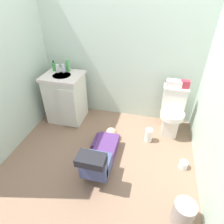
{
  "coord_description": "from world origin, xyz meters",
  "views": [
    {
      "loc": [
        0.59,
        -1.84,
        2.03
      ],
      "look_at": [
        0.04,
        0.37,
        0.45
      ],
      "focal_mm": 30.69,
      "sensor_mm": 36.0,
      "label": 1
    }
  ],
  "objects_px": {
    "person_plumber": "(101,154)",
    "bottle_white": "(58,68)",
    "bottle_clear": "(63,68)",
    "trash_can": "(183,213)",
    "tissue_box": "(174,83)",
    "toilet_paper_roll": "(183,165)",
    "toiletry_bag": "(185,84)",
    "bottle_green": "(68,66)",
    "soap_dispenser": "(54,67)",
    "paper_towel_roll": "(149,135)",
    "vanity_cabinet": "(66,97)",
    "faucet": "(66,68)",
    "toilet": "(172,112)"
  },
  "relations": [
    {
      "from": "person_plumber",
      "to": "trash_can",
      "type": "height_order",
      "value": "person_plumber"
    },
    {
      "from": "vanity_cabinet",
      "to": "toiletry_bag",
      "type": "bearing_deg",
      "value": 4.82
    },
    {
      "from": "toilet",
      "to": "bottle_clear",
      "type": "height_order",
      "value": "bottle_clear"
    },
    {
      "from": "toilet",
      "to": "bottle_white",
      "type": "relative_size",
      "value": 5.76
    },
    {
      "from": "bottle_green",
      "to": "bottle_clear",
      "type": "bearing_deg",
      "value": -135.56
    },
    {
      "from": "vanity_cabinet",
      "to": "bottle_green",
      "type": "xyz_separation_m",
      "value": [
        0.03,
        0.16,
        0.49
      ]
    },
    {
      "from": "soap_dispenser",
      "to": "bottle_green",
      "type": "xyz_separation_m",
      "value": [
        0.23,
        0.03,
        0.02
      ]
    },
    {
      "from": "bottle_clear",
      "to": "person_plumber",
      "type": "bearing_deg",
      "value": -47.17
    },
    {
      "from": "toilet",
      "to": "toiletry_bag",
      "type": "xyz_separation_m",
      "value": [
        0.11,
        0.09,
        0.44
      ]
    },
    {
      "from": "vanity_cabinet",
      "to": "trash_can",
      "type": "xyz_separation_m",
      "value": [
        1.85,
        -1.36,
        -0.28
      ]
    },
    {
      "from": "vanity_cabinet",
      "to": "person_plumber",
      "type": "xyz_separation_m",
      "value": [
        0.86,
        -0.85,
        -0.24
      ]
    },
    {
      "from": "tissue_box",
      "to": "bottle_clear",
      "type": "height_order",
      "value": "bottle_clear"
    },
    {
      "from": "toiletry_bag",
      "to": "paper_towel_roll",
      "type": "height_order",
      "value": "toiletry_bag"
    },
    {
      "from": "tissue_box",
      "to": "toiletry_bag",
      "type": "height_order",
      "value": "toiletry_bag"
    },
    {
      "from": "faucet",
      "to": "bottle_white",
      "type": "xyz_separation_m",
      "value": [
        -0.1,
        -0.06,
        0.02
      ]
    },
    {
      "from": "paper_towel_roll",
      "to": "toilet_paper_roll",
      "type": "bearing_deg",
      "value": -39.31
    },
    {
      "from": "bottle_green",
      "to": "trash_can",
      "type": "height_order",
      "value": "bottle_green"
    },
    {
      "from": "faucet",
      "to": "bottle_clear",
      "type": "relative_size",
      "value": 0.75
    },
    {
      "from": "paper_towel_roll",
      "to": "person_plumber",
      "type": "bearing_deg",
      "value": -133.24
    },
    {
      "from": "bottle_white",
      "to": "soap_dispenser",
      "type": "bearing_deg",
      "value": 152.63
    },
    {
      "from": "bottle_clear",
      "to": "trash_can",
      "type": "xyz_separation_m",
      "value": [
        1.87,
        -1.46,
        -0.75
      ]
    },
    {
      "from": "tissue_box",
      "to": "toiletry_bag",
      "type": "xyz_separation_m",
      "value": [
        0.15,
        0.0,
        0.01
      ]
    },
    {
      "from": "person_plumber",
      "to": "bottle_green",
      "type": "height_order",
      "value": "bottle_green"
    },
    {
      "from": "paper_towel_roll",
      "to": "tissue_box",
      "type": "bearing_deg",
      "value": 58.12
    },
    {
      "from": "faucet",
      "to": "trash_can",
      "type": "distance_m",
      "value": 2.5
    },
    {
      "from": "faucet",
      "to": "toilet",
      "type": "bearing_deg",
      "value": -2.75
    },
    {
      "from": "faucet",
      "to": "person_plumber",
      "type": "distance_m",
      "value": 1.49
    },
    {
      "from": "toilet",
      "to": "person_plumber",
      "type": "xyz_separation_m",
      "value": [
        -0.86,
        -0.92,
        -0.19
      ]
    },
    {
      "from": "faucet",
      "to": "tissue_box",
      "type": "distance_m",
      "value": 1.68
    },
    {
      "from": "bottle_green",
      "to": "toiletry_bag",
      "type": "bearing_deg",
      "value": -0.06
    },
    {
      "from": "tissue_box",
      "to": "toilet_paper_roll",
      "type": "distance_m",
      "value": 1.13
    },
    {
      "from": "toilet",
      "to": "soap_dispenser",
      "type": "height_order",
      "value": "soap_dispenser"
    },
    {
      "from": "bottle_clear",
      "to": "bottle_green",
      "type": "relative_size",
      "value": 0.76
    },
    {
      "from": "person_plumber",
      "to": "trash_can",
      "type": "xyz_separation_m",
      "value": [
        0.99,
        -0.51,
        -0.04
      ]
    },
    {
      "from": "toilet_paper_roll",
      "to": "bottle_clear",
      "type": "bearing_deg",
      "value": 158.63
    },
    {
      "from": "faucet",
      "to": "bottle_green",
      "type": "relative_size",
      "value": 0.57
    },
    {
      "from": "bottle_white",
      "to": "bottle_green",
      "type": "relative_size",
      "value": 0.74
    },
    {
      "from": "trash_can",
      "to": "faucet",
      "type": "bearing_deg",
      "value": 140.82
    },
    {
      "from": "toilet",
      "to": "vanity_cabinet",
      "type": "distance_m",
      "value": 1.72
    },
    {
      "from": "faucet",
      "to": "vanity_cabinet",
      "type": "bearing_deg",
      "value": -88.69
    },
    {
      "from": "tissue_box",
      "to": "trash_can",
      "type": "relative_size",
      "value": 0.79
    },
    {
      "from": "tissue_box",
      "to": "soap_dispenser",
      "type": "bearing_deg",
      "value": -179.15
    },
    {
      "from": "toiletry_bag",
      "to": "trash_can",
      "type": "distance_m",
      "value": 1.66
    },
    {
      "from": "vanity_cabinet",
      "to": "bottle_clear",
      "type": "distance_m",
      "value": 0.48
    },
    {
      "from": "person_plumber",
      "to": "bottle_white",
      "type": "relative_size",
      "value": 8.18
    },
    {
      "from": "tissue_box",
      "to": "toiletry_bag",
      "type": "bearing_deg",
      "value": 0.0
    },
    {
      "from": "faucet",
      "to": "toiletry_bag",
      "type": "bearing_deg",
      "value": 0.24
    },
    {
      "from": "vanity_cabinet",
      "to": "bottle_clear",
      "type": "bearing_deg",
      "value": 103.46
    },
    {
      "from": "person_plumber",
      "to": "toiletry_bag",
      "type": "bearing_deg",
      "value": 46.18
    },
    {
      "from": "vanity_cabinet",
      "to": "tissue_box",
      "type": "relative_size",
      "value": 3.73
    }
  ]
}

